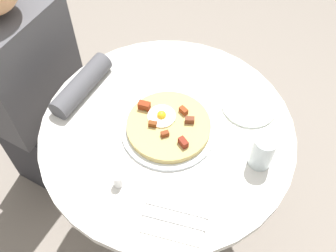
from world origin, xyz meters
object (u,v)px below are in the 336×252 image
Objects in this scene: person_seated at (37,99)px; dining_table at (167,157)px; fork at (174,221)px; pizza_plate at (169,129)px; water_glass at (263,152)px; breakfast_pizza at (168,125)px; bread_plate at (249,105)px; salt_shaker at (118,180)px; knife at (177,209)px.

dining_table is at bearing 89.75° from person_seated.
pizza_plate is at bearing 107.37° from fork.
person_seated is at bearing -88.21° from water_glass.
water_glass is (-0.03, 0.29, 0.03)m from breakfast_pizza.
person_seated is 0.94m from water_glass.
person_seated is 6.25× the size of bread_plate.
salt_shaker is (0.24, -0.03, -0.00)m from breakfast_pizza.
fork is at bearing 83.57° from salt_shaker.
salt_shaker is at bearing 67.34° from person_seated.
dining_table is 3.09× the size of breakfast_pizza.
person_seated reaches higher than dining_table.
water_glass reaches higher than dining_table.
person_seated is at bearing -112.66° from salt_shaker.
breakfast_pizza is (0.00, 0.61, 0.24)m from person_seated.
breakfast_pizza is (-0.00, 0.00, 0.19)m from dining_table.
dining_table is 4.50× the size of knife.
water_glass is at bearing 30.50° from bread_plate.
breakfast_pizza is 0.31m from fork.
person_seated is at bearing -90.06° from breakfast_pizza.
bread_plate is 3.75× the size of salt_shaker.
salt_shaker is (-0.02, -0.19, 0.02)m from fork.
breakfast_pizza is 1.45× the size of bread_plate.
dining_table is 0.33m from bread_plate.
bread_plate is 1.01× the size of fork.
dining_table is at bearing -84.09° from water_glass.
knife is (0.22, 0.15, 0.00)m from pizza_plate.
breakfast_pizza reaches higher than dining_table.
salt_shaker is at bearing 159.48° from fork.
water_glass is (-0.03, 0.30, 0.23)m from dining_table.
water_glass is at bearing 95.73° from pizza_plate.
knife is 1.53× the size of water_glass.
knife is at bearing -29.17° from water_glass.
pizza_plate is 1.67× the size of knife.
water_glass is at bearing 91.79° from person_seated.
bread_plate is 0.44m from knife.
fork is at bearing -24.72° from water_glass.
knife is (-0.03, -0.01, 0.00)m from fork.
water_glass is 0.42m from salt_shaker.
salt_shaker reaches higher than knife.
breakfast_pizza reaches higher than knife.
fork is (0.26, 0.77, 0.22)m from person_seated.
breakfast_pizza is at bearing 107.59° from fork.
breakfast_pizza is at bearing 172.19° from salt_shaker.
bread_plate is 0.50m from salt_shaker.
fork is 3.72× the size of salt_shaker.
water_glass is 2.43× the size of salt_shaker.
water_glass is (-0.03, 0.90, 0.27)m from person_seated.
bread_plate is (-0.21, 0.19, -0.00)m from pizza_plate.
dining_table is 0.18m from pizza_plate.
salt_shaker is at bearing -8.23° from pizza_plate.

